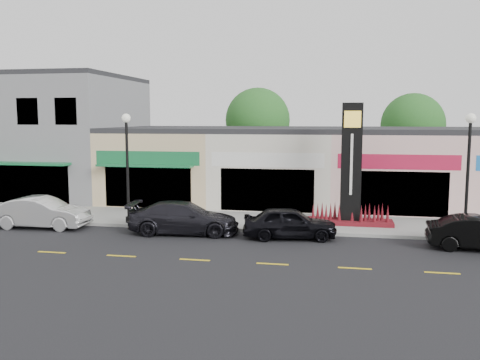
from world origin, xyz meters
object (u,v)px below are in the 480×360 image
at_px(lamp_east_near, 468,162).
at_px(car_white_van, 42,212).
at_px(car_dark_sedan, 184,218).
at_px(car_black_sedan, 290,223).
at_px(pylon_sign, 351,182).
at_px(lamp_west_near, 127,157).

distance_m(lamp_east_near, car_white_van, 20.22).
distance_m(car_dark_sedan, car_black_sedan, 4.99).
height_order(lamp_east_near, car_dark_sedan, lamp_east_near).
relative_size(lamp_east_near, pylon_sign, 0.91).
bearing_deg(lamp_east_near, car_white_van, -176.13).
height_order(lamp_west_near, car_dark_sedan, lamp_west_near).
distance_m(lamp_west_near, car_white_van, 5.01).
relative_size(lamp_east_near, car_white_van, 1.17).
bearing_deg(lamp_east_near, car_dark_sedan, -174.45).
bearing_deg(lamp_east_near, lamp_west_near, 180.00).
bearing_deg(car_black_sedan, pylon_sign, -50.44).
bearing_deg(lamp_west_near, car_black_sedan, -8.98).
relative_size(car_white_van, car_dark_sedan, 0.90).
distance_m(car_white_van, car_dark_sedan, 7.27).
height_order(lamp_west_near, car_white_van, lamp_west_near).
bearing_deg(lamp_west_near, car_white_van, -161.30).
xyz_separation_m(lamp_east_near, car_dark_sedan, (-12.72, -1.24, -2.73)).
xyz_separation_m(lamp_west_near, car_dark_sedan, (3.28, -1.24, -2.73)).
xyz_separation_m(lamp_west_near, lamp_east_near, (16.00, 0.00, 0.00)).
xyz_separation_m(lamp_east_near, pylon_sign, (-5.00, 1.70, -1.20)).
bearing_deg(lamp_east_near, car_black_sedan, -170.42).
distance_m(pylon_sign, car_white_van, 15.37).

